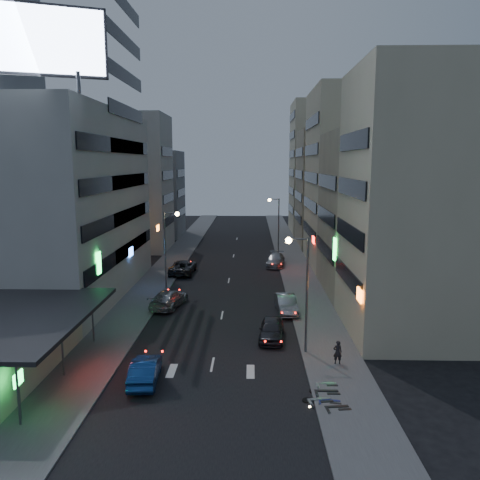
{
  "coord_description": "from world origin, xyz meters",
  "views": [
    {
      "loc": [
        2.53,
        -24.76,
        13.07
      ],
      "look_at": [
        1.44,
        18.71,
        5.82
      ],
      "focal_mm": 35.0,
      "sensor_mm": 36.0,
      "label": 1
    }
  ],
  "objects_px": {
    "person": "(338,352)",
    "scooter_silver_b": "(336,374)",
    "parked_car_right_far": "(276,260)",
    "scooter_blue": "(341,391)",
    "road_car_silver": "(169,299)",
    "scooter_black_b": "(339,380)",
    "scooter_silver_a": "(330,387)",
    "parked_car_right_mid": "(286,304)",
    "scooter_black_a": "(349,395)",
    "road_car_blue": "(145,370)",
    "parked_car_left": "(183,267)",
    "parked_car_right_near": "(272,329)"
  },
  "relations": [
    {
      "from": "person",
      "to": "scooter_silver_b",
      "type": "xyz_separation_m",
      "value": [
        -0.53,
        -2.64,
        -0.23
      ]
    },
    {
      "from": "parked_car_right_far",
      "to": "scooter_silver_b",
      "type": "height_order",
      "value": "parked_car_right_far"
    },
    {
      "from": "parked_car_right_far",
      "to": "scooter_blue",
      "type": "distance_m",
      "value": 34.32
    },
    {
      "from": "road_car_silver",
      "to": "scooter_black_b",
      "type": "bearing_deg",
      "value": 140.14
    },
    {
      "from": "road_car_silver",
      "to": "scooter_silver_a",
      "type": "distance_m",
      "value": 20.45
    },
    {
      "from": "scooter_silver_a",
      "to": "scooter_blue",
      "type": "bearing_deg",
      "value": -131.33
    },
    {
      "from": "scooter_silver_a",
      "to": "person",
      "type": "bearing_deg",
      "value": -25.1
    },
    {
      "from": "parked_car_right_mid",
      "to": "scooter_black_a",
      "type": "distance_m",
      "value": 16.26
    },
    {
      "from": "road_car_blue",
      "to": "person",
      "type": "bearing_deg",
      "value": -172.28
    },
    {
      "from": "parked_car_right_mid",
      "to": "road_car_blue",
      "type": "height_order",
      "value": "parked_car_right_mid"
    },
    {
      "from": "parked_car_right_far",
      "to": "scooter_silver_a",
      "type": "height_order",
      "value": "parked_car_right_far"
    },
    {
      "from": "parked_car_right_far",
      "to": "road_car_blue",
      "type": "height_order",
      "value": "parked_car_right_far"
    },
    {
      "from": "scooter_silver_b",
      "to": "road_car_blue",
      "type": "bearing_deg",
      "value": 88.55
    },
    {
      "from": "scooter_black_a",
      "to": "scooter_blue",
      "type": "distance_m",
      "value": 0.58
    },
    {
      "from": "parked_car_left",
      "to": "person",
      "type": "relative_size",
      "value": 3.76
    },
    {
      "from": "road_car_blue",
      "to": "parked_car_right_near",
      "type": "bearing_deg",
      "value": -142.49
    },
    {
      "from": "parked_car_right_far",
      "to": "road_car_silver",
      "type": "height_order",
      "value": "road_car_silver"
    },
    {
      "from": "parked_car_left",
      "to": "parked_car_right_far",
      "type": "distance_m",
      "value": 12.06
    },
    {
      "from": "scooter_silver_a",
      "to": "scooter_silver_b",
      "type": "height_order",
      "value": "scooter_silver_a"
    },
    {
      "from": "road_car_blue",
      "to": "scooter_black_a",
      "type": "distance_m",
      "value": 11.93
    },
    {
      "from": "scooter_silver_b",
      "to": "person",
      "type": "bearing_deg",
      "value": -12.6
    },
    {
      "from": "road_car_blue",
      "to": "parked_car_right_far",
      "type": "bearing_deg",
      "value": -110.8
    },
    {
      "from": "parked_car_right_near",
      "to": "road_car_silver",
      "type": "distance_m",
      "value": 11.85
    },
    {
      "from": "parked_car_left",
      "to": "scooter_silver_a",
      "type": "relative_size",
      "value": 2.99
    },
    {
      "from": "parked_car_right_mid",
      "to": "scooter_black_b",
      "type": "xyz_separation_m",
      "value": [
        1.96,
        -14.45,
        -0.03
      ]
    },
    {
      "from": "scooter_silver_a",
      "to": "parked_car_left",
      "type": "bearing_deg",
      "value": 13.04
    },
    {
      "from": "parked_car_right_near",
      "to": "parked_car_right_mid",
      "type": "xyz_separation_m",
      "value": [
        1.55,
        6.34,
        0.02
      ]
    },
    {
      "from": "person",
      "to": "scooter_silver_a",
      "type": "relative_size",
      "value": 0.8
    },
    {
      "from": "parked_car_right_mid",
      "to": "scooter_silver_a",
      "type": "height_order",
      "value": "parked_car_right_mid"
    },
    {
      "from": "parked_car_right_near",
      "to": "person",
      "type": "bearing_deg",
      "value": -42.7
    },
    {
      "from": "person",
      "to": "scooter_blue",
      "type": "xyz_separation_m",
      "value": [
        -0.65,
        -4.77,
        -0.25
      ]
    },
    {
      "from": "parked_car_right_mid",
      "to": "person",
      "type": "height_order",
      "value": "person"
    },
    {
      "from": "scooter_black_b",
      "to": "scooter_blue",
      "type": "bearing_deg",
      "value": 176.31
    },
    {
      "from": "scooter_silver_a",
      "to": "scooter_silver_b",
      "type": "xyz_separation_m",
      "value": [
        0.66,
        1.8,
        -0.05
      ]
    },
    {
      "from": "scooter_black_a",
      "to": "scooter_black_b",
      "type": "distance_m",
      "value": 1.68
    },
    {
      "from": "parked_car_left",
      "to": "scooter_blue",
      "type": "distance_m",
      "value": 32.54
    },
    {
      "from": "scooter_silver_a",
      "to": "scooter_blue",
      "type": "xyz_separation_m",
      "value": [
        0.54,
        -0.33,
        -0.07
      ]
    },
    {
      "from": "parked_car_right_far",
      "to": "road_car_blue",
      "type": "xyz_separation_m",
      "value": [
        -9.43,
        -32.07,
        -0.04
      ]
    },
    {
      "from": "road_car_silver",
      "to": "person",
      "type": "relative_size",
      "value": 3.47
    },
    {
      "from": "parked_car_left",
      "to": "parked_car_right_far",
      "type": "xyz_separation_m",
      "value": [
        11.2,
        4.47,
        -0.05
      ]
    },
    {
      "from": "person",
      "to": "scooter_silver_b",
      "type": "height_order",
      "value": "person"
    },
    {
      "from": "scooter_silver_a",
      "to": "scooter_black_b",
      "type": "xyz_separation_m",
      "value": [
        0.61,
        0.84,
        0.02
      ]
    },
    {
      "from": "road_car_silver",
      "to": "parked_car_right_near",
      "type": "bearing_deg",
      "value": 151.41
    },
    {
      "from": "parked_car_right_far",
      "to": "scooter_silver_b",
      "type": "distance_m",
      "value": 32.2
    },
    {
      "from": "road_car_blue",
      "to": "road_car_silver",
      "type": "distance_m",
      "value": 14.78
    },
    {
      "from": "road_car_silver",
      "to": "parked_car_right_mid",
      "type": "bearing_deg",
      "value": -175.44
    },
    {
      "from": "scooter_black_a",
      "to": "parked_car_right_far",
      "type": "bearing_deg",
      "value": -3.41
    },
    {
      "from": "road_car_blue",
      "to": "scooter_silver_b",
      "type": "distance_m",
      "value": 11.44
    },
    {
      "from": "parked_car_left",
      "to": "scooter_black_a",
      "type": "relative_size",
      "value": 3.03
    },
    {
      "from": "scooter_silver_b",
      "to": "parked_car_right_mid",
      "type": "bearing_deg",
      "value": 7.33
    }
  ]
}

